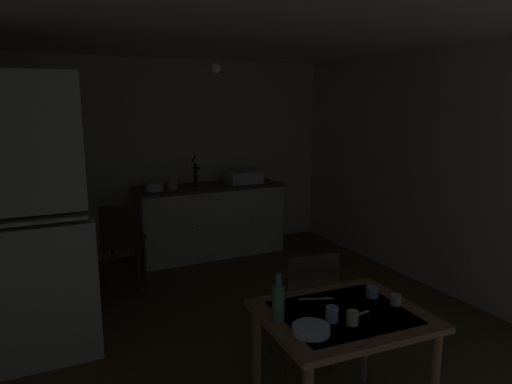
{
  "coord_description": "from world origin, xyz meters",
  "views": [
    {
      "loc": [
        -1.54,
        -3.44,
        1.89
      ],
      "look_at": [
        0.06,
        -0.15,
        1.18
      ],
      "focal_mm": 31.88,
      "sensor_mm": 36.0,
      "label": 1
    }
  ],
  "objects_px": {
    "sink_basin": "(243,177)",
    "hutch_cabinet": "(29,230)",
    "glass_bottle": "(278,302)",
    "dining_table": "(342,330)",
    "serving_bowl_wide": "(311,329)",
    "hand_pump": "(196,173)",
    "chair_far_side": "(305,305)",
    "chair_by_counter": "(123,242)",
    "mixing_bowl_counter": "(154,187)",
    "mug_tall": "(353,318)"
  },
  "relations": [
    {
      "from": "serving_bowl_wide",
      "to": "hutch_cabinet",
      "type": "bearing_deg",
      "value": 126.28
    },
    {
      "from": "sink_basin",
      "to": "glass_bottle",
      "type": "bearing_deg",
      "value": -111.23
    },
    {
      "from": "glass_bottle",
      "to": "mug_tall",
      "type": "bearing_deg",
      "value": -31.37
    },
    {
      "from": "chair_by_counter",
      "to": "mug_tall",
      "type": "xyz_separation_m",
      "value": [
        0.73,
        -2.85,
        0.27
      ]
    },
    {
      "from": "chair_by_counter",
      "to": "mixing_bowl_counter",
      "type": "bearing_deg",
      "value": 50.24
    },
    {
      "from": "hutch_cabinet",
      "to": "sink_basin",
      "type": "bearing_deg",
      "value": 34.21
    },
    {
      "from": "hand_pump",
      "to": "chair_by_counter",
      "type": "relative_size",
      "value": 0.43
    },
    {
      "from": "sink_basin",
      "to": "serving_bowl_wide",
      "type": "distance_m",
      "value": 3.67
    },
    {
      "from": "hutch_cabinet",
      "to": "sink_basin",
      "type": "xyz_separation_m",
      "value": [
        2.49,
        1.69,
        -0.03
      ]
    },
    {
      "from": "serving_bowl_wide",
      "to": "glass_bottle",
      "type": "height_order",
      "value": "glass_bottle"
    },
    {
      "from": "chair_far_side",
      "to": "serving_bowl_wide",
      "type": "distance_m",
      "value": 0.89
    },
    {
      "from": "mug_tall",
      "to": "serving_bowl_wide",
      "type": "bearing_deg",
      "value": 175.9
    },
    {
      "from": "serving_bowl_wide",
      "to": "sink_basin",
      "type": "bearing_deg",
      "value": 71.17
    },
    {
      "from": "sink_basin",
      "to": "chair_by_counter",
      "type": "relative_size",
      "value": 0.49
    },
    {
      "from": "hand_pump",
      "to": "chair_far_side",
      "type": "height_order",
      "value": "hand_pump"
    },
    {
      "from": "sink_basin",
      "to": "serving_bowl_wide",
      "type": "height_order",
      "value": "sink_basin"
    },
    {
      "from": "serving_bowl_wide",
      "to": "dining_table",
      "type": "bearing_deg",
      "value": 22.59
    },
    {
      "from": "chair_far_side",
      "to": "hutch_cabinet",
      "type": "bearing_deg",
      "value": 149.13
    },
    {
      "from": "hutch_cabinet",
      "to": "dining_table",
      "type": "bearing_deg",
      "value": -46.0
    },
    {
      "from": "dining_table",
      "to": "chair_far_side",
      "type": "distance_m",
      "value": 0.64
    },
    {
      "from": "glass_bottle",
      "to": "dining_table",
      "type": "bearing_deg",
      "value": -10.13
    },
    {
      "from": "dining_table",
      "to": "glass_bottle",
      "type": "relative_size",
      "value": 3.5
    },
    {
      "from": "serving_bowl_wide",
      "to": "hand_pump",
      "type": "bearing_deg",
      "value": 81.02
    },
    {
      "from": "hand_pump",
      "to": "serving_bowl_wide",
      "type": "distance_m",
      "value": 3.57
    },
    {
      "from": "serving_bowl_wide",
      "to": "mug_tall",
      "type": "bearing_deg",
      "value": -4.1
    },
    {
      "from": "hand_pump",
      "to": "dining_table",
      "type": "distance_m",
      "value": 3.43
    },
    {
      "from": "mixing_bowl_counter",
      "to": "chair_by_counter",
      "type": "relative_size",
      "value": 0.23
    },
    {
      "from": "mixing_bowl_counter",
      "to": "chair_by_counter",
      "type": "height_order",
      "value": "mixing_bowl_counter"
    },
    {
      "from": "mixing_bowl_counter",
      "to": "hand_pump",
      "type": "bearing_deg",
      "value": 9.87
    },
    {
      "from": "hand_pump",
      "to": "serving_bowl_wide",
      "type": "height_order",
      "value": "hand_pump"
    },
    {
      "from": "chair_far_side",
      "to": "chair_by_counter",
      "type": "bearing_deg",
      "value": 113.47
    },
    {
      "from": "glass_bottle",
      "to": "hutch_cabinet",
      "type": "bearing_deg",
      "value": 127.43
    },
    {
      "from": "hutch_cabinet",
      "to": "chair_by_counter",
      "type": "xyz_separation_m",
      "value": [
        0.83,
        1.06,
        -0.5
      ]
    },
    {
      "from": "sink_basin",
      "to": "mixing_bowl_counter",
      "type": "xyz_separation_m",
      "value": [
        -1.18,
        -0.05,
        -0.03
      ]
    },
    {
      "from": "dining_table",
      "to": "glass_bottle",
      "type": "bearing_deg",
      "value": 169.87
    },
    {
      "from": "hutch_cabinet",
      "to": "glass_bottle",
      "type": "bearing_deg",
      "value": -52.57
    },
    {
      "from": "hand_pump",
      "to": "mug_tall",
      "type": "relative_size",
      "value": 5.07
    },
    {
      "from": "dining_table",
      "to": "glass_bottle",
      "type": "distance_m",
      "value": 0.45
    },
    {
      "from": "sink_basin",
      "to": "hutch_cabinet",
      "type": "bearing_deg",
      "value": -145.79
    },
    {
      "from": "hand_pump",
      "to": "chair_far_side",
      "type": "relative_size",
      "value": 0.44
    },
    {
      "from": "hutch_cabinet",
      "to": "hand_pump",
      "type": "bearing_deg",
      "value": 43.04
    },
    {
      "from": "hutch_cabinet",
      "to": "mixing_bowl_counter",
      "type": "xyz_separation_m",
      "value": [
        1.31,
        1.64,
        -0.06
      ]
    },
    {
      "from": "hutch_cabinet",
      "to": "mixing_bowl_counter",
      "type": "distance_m",
      "value": 2.1
    },
    {
      "from": "sink_basin",
      "to": "chair_far_side",
      "type": "bearing_deg",
      "value": -105.35
    },
    {
      "from": "hand_pump",
      "to": "mixing_bowl_counter",
      "type": "xyz_separation_m",
      "value": [
        -0.55,
        -0.1,
        -0.12
      ]
    },
    {
      "from": "sink_basin",
      "to": "chair_far_side",
      "type": "distance_m",
      "value": 2.87
    },
    {
      "from": "hand_pump",
      "to": "dining_table",
      "type": "relative_size",
      "value": 0.4
    },
    {
      "from": "dining_table",
      "to": "mug_tall",
      "type": "distance_m",
      "value": 0.21
    },
    {
      "from": "serving_bowl_wide",
      "to": "mug_tall",
      "type": "distance_m",
      "value": 0.25
    },
    {
      "from": "chair_far_side",
      "to": "mixing_bowl_counter",
      "type": "bearing_deg",
      "value": 99.04
    }
  ]
}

